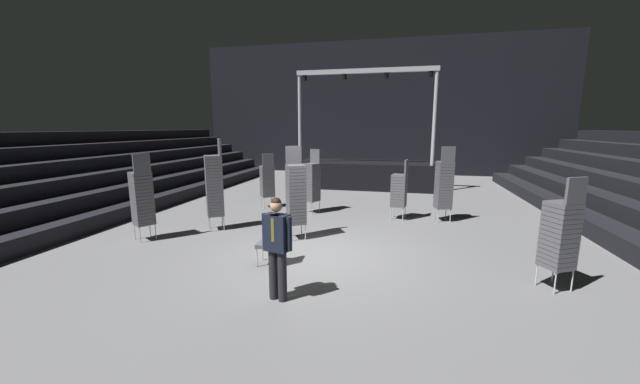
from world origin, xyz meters
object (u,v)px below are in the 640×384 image
(man_with_tie, at_px, (277,243))
(chair_stack_rear_right, at_px, (142,197))
(stage_riser, at_px, (365,173))
(chair_stack_mid_right, at_px, (267,180))
(chair_stack_mid_left, at_px, (444,184))
(chair_stack_front_left, at_px, (296,193))
(loose_chair_near_man, at_px, (271,240))
(chair_stack_mid_centre, at_px, (312,181))
(chair_stack_rear_left, at_px, (560,234))
(chair_stack_front_right, at_px, (399,190))
(chair_stack_rear_centre, at_px, (214,185))

(man_with_tie, xyz_separation_m, chair_stack_rear_right, (-4.44, 2.29, 0.11))
(stage_riser, xyz_separation_m, chair_stack_mid_right, (-2.96, -5.31, 0.29))
(stage_riser, xyz_separation_m, chair_stack_mid_left, (2.98, -5.84, 0.46))
(chair_stack_front_left, xyz_separation_m, loose_chair_near_man, (0.01, -1.82, -0.66))
(man_with_tie, distance_m, chair_stack_mid_centre, 6.20)
(chair_stack_rear_left, xyz_separation_m, loose_chair_near_man, (-5.35, -0.06, -0.49))
(chair_stack_front_left, bearing_deg, chair_stack_front_right, -165.89)
(man_with_tie, relative_size, chair_stack_rear_right, 0.79)
(man_with_tie, relative_size, chair_stack_mid_left, 0.76)
(chair_stack_front_right, relative_size, chair_stack_mid_left, 0.82)
(stage_riser, distance_m, chair_stack_mid_left, 6.57)
(man_with_tie, xyz_separation_m, chair_stack_mid_left, (3.22, 5.97, 0.16))
(stage_riser, distance_m, chair_stack_rear_left, 11.23)
(chair_stack_rear_centre, bearing_deg, chair_stack_mid_left, -104.35)
(chair_stack_front_right, height_order, chair_stack_mid_right, chair_stack_mid_right)
(chair_stack_mid_right, xyz_separation_m, chair_stack_rear_right, (-1.71, -4.21, 0.13))
(chair_stack_front_left, distance_m, chair_stack_mid_left, 4.73)
(man_with_tie, distance_m, chair_stack_rear_centre, 4.73)
(chair_stack_mid_centre, bearing_deg, loose_chair_near_man, 120.34)
(chair_stack_mid_left, distance_m, chair_stack_mid_right, 5.97)
(chair_stack_mid_centre, relative_size, chair_stack_rear_left, 1.04)
(chair_stack_mid_right, distance_m, chair_stack_rear_right, 4.55)
(man_with_tie, bearing_deg, chair_stack_front_right, -93.81)
(man_with_tie, bearing_deg, loose_chair_near_man, -51.44)
(chair_stack_front_right, bearing_deg, man_with_tie, 172.63)
(chair_stack_mid_right, bearing_deg, chair_stack_rear_left, -70.29)
(man_with_tie, distance_m, chair_stack_front_right, 6.19)
(chair_stack_mid_left, bearing_deg, chair_stack_rear_left, -86.12)
(chair_stack_front_right, bearing_deg, chair_stack_mid_left, -76.27)
(chair_stack_front_left, distance_m, chair_stack_front_right, 3.68)
(chair_stack_rear_centre, distance_m, loose_chair_near_man, 3.32)
(chair_stack_rear_left, relative_size, chair_stack_rear_right, 0.92)
(chair_stack_mid_left, relative_size, chair_stack_rear_left, 1.12)
(chair_stack_front_left, relative_size, chair_stack_mid_centre, 1.12)
(chair_stack_front_left, bearing_deg, chair_stack_rear_right, -17.12)
(man_with_tie, relative_size, chair_stack_mid_right, 0.89)
(chair_stack_mid_left, relative_size, loose_chair_near_man, 2.44)
(chair_stack_rear_right, bearing_deg, stage_riser, 4.68)
(man_with_tie, bearing_deg, chair_stack_rear_centre, -34.67)
(chair_stack_mid_left, relative_size, chair_stack_rear_right, 1.04)
(chair_stack_mid_right, bearing_deg, chair_stack_rear_centre, -133.99)
(man_with_tie, distance_m, chair_stack_front_left, 3.34)
(chair_stack_mid_left, distance_m, chair_stack_rear_right, 8.49)
(man_with_tie, bearing_deg, chair_stack_mid_left, -104.32)
(chair_stack_rear_centre, bearing_deg, man_with_tie, -173.93)
(chair_stack_mid_centre, relative_size, loose_chair_near_man, 2.26)
(chair_stack_rear_right, xyz_separation_m, loose_chair_near_man, (3.78, -0.84, -0.58))
(man_with_tie, height_order, chair_stack_rear_left, chair_stack_rear_left)
(chair_stack_rear_left, bearing_deg, loose_chair_near_man, 152.35)
(chair_stack_mid_right, bearing_deg, stage_riser, 24.56)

